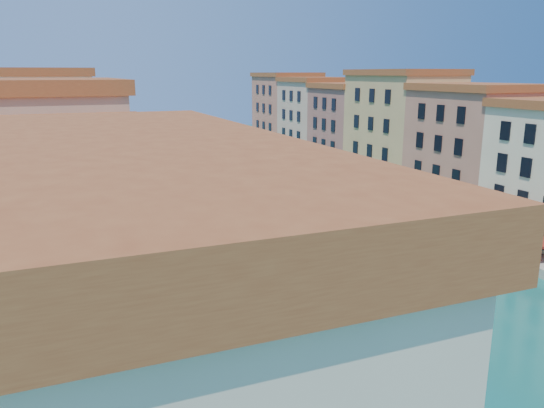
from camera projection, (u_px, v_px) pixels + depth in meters
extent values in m
cube|color=tan|center=(43.00, 310.00, 27.35)|extent=(12.00, 15.00, 17.00)
cube|color=brown|center=(23.00, 136.00, 25.18)|extent=(12.80, 15.40, 1.00)
cube|color=tan|center=(44.00, 216.00, 41.48)|extent=(12.00, 17.00, 19.00)
cube|color=brown|center=(30.00, 86.00, 39.07)|extent=(12.80, 17.40, 1.00)
cube|color=tan|center=(46.00, 192.00, 55.70)|extent=(12.00, 14.00, 16.50)
cube|color=brown|center=(37.00, 108.00, 53.59)|extent=(12.80, 14.40, 1.00)
cube|color=beige|center=(45.00, 154.00, 69.64)|extent=(12.00, 18.00, 20.00)
cube|color=brown|center=(37.00, 72.00, 67.11)|extent=(12.80, 18.40, 1.00)
cube|color=tan|center=(47.00, 147.00, 85.21)|extent=(12.00, 16.00, 17.50)
cube|color=brown|center=(41.00, 89.00, 82.98)|extent=(12.80, 16.40, 1.00)
cube|color=#A3785E|center=(47.00, 134.00, 99.01)|extent=(12.00, 15.00, 18.50)
cube|color=brown|center=(41.00, 81.00, 96.66)|extent=(12.80, 15.40, 1.00)
cube|color=#D1B690|center=(47.00, 125.00, 113.31)|extent=(12.00, 17.00, 19.00)
cube|color=brown|center=(42.00, 77.00, 110.90)|extent=(12.80, 17.40, 1.00)
cube|color=#A8654A|center=(472.00, 155.00, 75.25)|extent=(12.00, 16.00, 18.00)
cube|color=brown|center=(478.00, 87.00, 72.96)|extent=(12.80, 16.40, 1.00)
cube|color=tan|center=(401.00, 136.00, 90.27)|extent=(12.00, 18.00, 20.00)
cube|color=brown|center=(404.00, 72.00, 87.74)|extent=(12.80, 18.40, 1.00)
cube|color=#935647|center=(351.00, 133.00, 105.39)|extent=(12.00, 15.00, 17.50)
cube|color=brown|center=(352.00, 86.00, 103.16)|extent=(12.80, 15.40, 1.00)
cube|color=tan|center=(315.00, 124.00, 119.18)|extent=(12.00, 16.00, 18.50)
cube|color=brown|center=(316.00, 79.00, 116.84)|extent=(12.80, 16.40, 1.00)
cube|color=#AF6249|center=(286.00, 116.00, 133.88)|extent=(12.00, 17.00, 19.50)
cube|color=brown|center=(286.00, 75.00, 131.41)|extent=(12.80, 17.40, 1.00)
cube|color=#B0A98E|center=(378.00, 202.00, 84.22)|extent=(4.00, 140.00, 1.00)
cube|color=maroon|center=(507.00, 230.00, 60.35)|extent=(3.20, 12.60, 0.25)
cylinder|color=#525355|center=(527.00, 255.00, 56.42)|extent=(0.12, 0.12, 3.00)
cylinder|color=#525355|center=(470.00, 234.00, 63.97)|extent=(0.12, 0.12, 3.00)
cylinder|color=brown|center=(481.00, 248.00, 59.39)|extent=(0.24, 0.24, 3.20)
cylinder|color=brown|center=(478.00, 245.00, 60.51)|extent=(0.24, 0.24, 3.20)
cylinder|color=brown|center=(476.00, 242.00, 61.63)|extent=(0.24, 0.24, 3.20)
cylinder|color=brown|center=(388.00, 211.00, 75.56)|extent=(0.24, 0.24, 3.20)
cylinder|color=brown|center=(388.00, 209.00, 76.68)|extent=(0.24, 0.24, 3.20)
cylinder|color=brown|center=(387.00, 207.00, 77.80)|extent=(0.24, 0.24, 3.20)
cube|color=silver|center=(363.00, 398.00, 33.21)|extent=(5.72, 20.50, 1.22)
cube|color=white|center=(363.00, 379.00, 32.89)|extent=(4.98, 16.42, 1.62)
cube|color=#525355|center=(364.00, 365.00, 32.66)|extent=(5.32, 16.94, 0.25)
cube|color=#C23D0B|center=(363.00, 390.00, 33.08)|extent=(5.77, 20.50, 0.25)
cube|color=white|center=(230.00, 211.00, 77.92)|extent=(14.02, 20.83, 1.26)
cube|color=white|center=(230.00, 202.00, 77.59)|extent=(11.59, 16.86, 1.68)
cube|color=#525355|center=(230.00, 195.00, 77.35)|extent=(12.11, 17.47, 0.26)
cube|color=#C23D0B|center=(230.00, 207.00, 77.78)|extent=(14.07, 20.85, 0.26)
cube|color=black|center=(349.00, 292.00, 50.21)|extent=(3.52, 8.74, 0.44)
cone|color=black|center=(314.00, 274.00, 53.82)|extent=(1.40, 2.13, 1.64)
cone|color=black|center=(390.00, 307.00, 46.45)|extent=(1.30, 1.81, 1.45)
imported|color=#272D35|center=(380.00, 294.00, 47.16)|extent=(0.70, 0.56, 1.69)
cube|color=black|center=(366.00, 232.00, 69.17)|extent=(2.88, 9.40, 0.47)
cone|color=black|center=(340.00, 220.00, 73.30)|extent=(1.31, 2.23, 1.75)
cone|color=black|center=(395.00, 240.00, 64.88)|extent=(1.24, 1.87, 1.54)
cube|color=white|center=(279.00, 304.00, 47.06)|extent=(3.12, 8.21, 0.92)
cube|color=#122398|center=(276.00, 293.00, 47.36)|extent=(2.32, 3.59, 0.80)
cube|color=beige|center=(214.00, 176.00, 105.24)|extent=(5.08, 7.02, 0.78)
cube|color=#122398|center=(212.00, 173.00, 105.38)|extent=(2.91, 3.40, 0.68)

